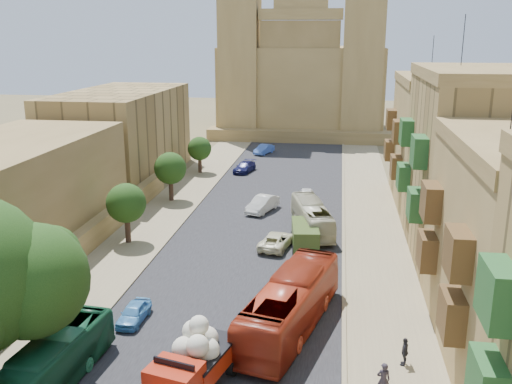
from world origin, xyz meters
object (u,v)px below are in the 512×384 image
(church, at_px, (302,75))
(car_blue_a, at_px, (134,313))
(car_white_b, at_px, (306,194))
(pedestrian_a, at_px, (383,380))
(pedestrian_c, at_px, (405,352))
(car_white_a, at_px, (263,204))
(street_tree_c, at_px, (170,168))
(car_blue_b, at_px, (264,149))
(street_tree_b, at_px, (126,203))
(street_tree_a, at_px, (51,255))
(car_dkblue, at_px, (245,167))
(red_truck, at_px, (190,366))
(olive_pickup, at_px, (305,236))
(bus_green_north, at_px, (50,366))
(bus_red_east, at_px, (291,304))
(bus_cream_east, at_px, (312,217))
(car_cream, at_px, (276,241))

(church, relative_size, car_blue_a, 11.43)
(church, xyz_separation_m, car_white_b, (3.32, -40.36, -8.90))
(pedestrian_a, xyz_separation_m, pedestrian_c, (1.24, 2.80, -0.12))
(car_white_a, xyz_separation_m, pedestrian_c, (10.46, -24.42, 0.02))
(car_white_a, bearing_deg, street_tree_c, -175.07)
(car_blue_b, bearing_deg, pedestrian_a, -56.46)
(street_tree_b, bearing_deg, street_tree_a, -90.00)
(street_tree_c, relative_size, car_blue_a, 1.54)
(car_dkblue, bearing_deg, pedestrian_a, -59.95)
(red_truck, bearing_deg, street_tree_a, 145.68)
(street_tree_b, xyz_separation_m, car_blue_b, (6.12, 36.12, -2.57))
(church, height_order, olive_pickup, church)
(bus_green_north, xyz_separation_m, pedestrian_c, (16.46, 4.45, -0.47))
(bus_red_east, distance_m, car_blue_a, 9.06)
(car_blue_b, bearing_deg, street_tree_a, -76.90)
(olive_pickup, distance_m, car_dkblue, 25.62)
(street_tree_b, bearing_deg, church, 79.62)
(olive_pickup, height_order, pedestrian_c, olive_pickup)
(car_dkblue, xyz_separation_m, pedestrian_a, (13.48, -42.61, 0.25))
(bus_cream_east, bearing_deg, car_blue_b, -89.56)
(pedestrian_a, bearing_deg, street_tree_b, -52.30)
(olive_pickup, height_order, car_cream, olive_pickup)
(bus_green_north, bearing_deg, car_dkblue, 92.75)
(red_truck, bearing_deg, pedestrian_a, 8.20)
(bus_red_east, bearing_deg, red_truck, 73.37)
(street_tree_c, xyz_separation_m, olive_pickup, (14.00, -11.08, -2.37))
(car_blue_a, bearing_deg, bus_green_north, -100.92)
(pedestrian_a, bearing_deg, car_blue_a, -29.70)
(street_tree_a, relative_size, olive_pickup, 1.16)
(street_tree_c, bearing_deg, bus_green_north, -83.61)
(olive_pickup, bearing_deg, church, 94.26)
(bus_cream_east, bearing_deg, car_blue_a, 47.32)
(bus_red_east, xyz_separation_m, car_white_b, (-0.68, 26.36, -0.95))
(olive_pickup, height_order, car_white_a, olive_pickup)
(church, distance_m, car_blue_a, 67.83)
(olive_pickup, distance_m, car_blue_a, 16.11)
(car_cream, bearing_deg, car_blue_a, 72.95)
(car_cream, bearing_deg, street_tree_b, 12.96)
(bus_cream_east, relative_size, car_dkblue, 2.10)
(street_tree_c, height_order, red_truck, street_tree_c)
(street_tree_a, height_order, pedestrian_a, street_tree_a)
(olive_pickup, relative_size, bus_cream_east, 0.52)
(bus_green_north, bearing_deg, olive_pickup, 67.50)
(street_tree_b, height_order, bus_cream_east, street_tree_b)
(red_truck, bearing_deg, car_dkblue, 96.24)
(street_tree_a, relative_size, car_white_a, 1.23)
(red_truck, xyz_separation_m, bus_red_east, (3.96, 6.74, -0.02))
(olive_pickup, distance_m, car_cream, 2.26)
(bus_green_north, relative_size, car_dkblue, 2.07)
(street_tree_c, bearing_deg, pedestrian_a, -57.70)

